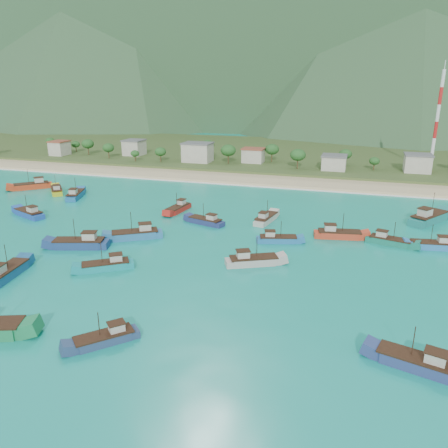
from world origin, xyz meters
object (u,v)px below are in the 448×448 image
(boat_5, at_px, (206,222))
(boat_27, at_px, (76,195))
(boat_16, at_px, (338,235))
(boat_21, at_px, (253,261))
(boat_17, at_px, (417,363))
(boat_18, at_px, (32,186))
(boat_9, at_px, (107,266))
(boat_28, at_px, (136,235))
(boat_20, at_px, (57,191))
(boat_1, at_px, (266,219))
(boat_30, at_px, (6,274))
(boat_23, at_px, (178,209))
(boat_26, at_px, (80,244))
(boat_2, at_px, (29,214))
(radio_tower, at_px, (437,122))
(boat_0, at_px, (434,246))
(boat_10, at_px, (106,339))
(boat_7, at_px, (277,240))
(boat_8, at_px, (429,218))
(boat_19, at_px, (390,242))

(boat_5, relative_size, boat_27, 0.88)
(boat_16, relative_size, boat_21, 1.04)
(boat_17, relative_size, boat_18, 0.95)
(boat_9, height_order, boat_28, boat_28)
(boat_20, distance_m, boat_28, 53.52)
(boat_17, xyz_separation_m, boat_28, (-54.59, 31.78, 0.14))
(boat_1, xyz_separation_m, boat_5, (-13.66, -6.22, -0.04))
(boat_16, relative_size, boat_30, 0.97)
(boat_23, xyz_separation_m, boat_26, (-8.96, -31.40, 0.19))
(boat_20, relative_size, boat_30, 0.86)
(boat_2, bearing_deg, boat_21, -80.63)
(radio_tower, relative_size, boat_0, 3.63)
(boat_2, xyz_separation_m, boat_9, (37.34, -23.74, -0.09))
(boat_0, xyz_separation_m, boat_1, (-37.26, 8.05, 0.02))
(boat_9, bearing_deg, boat_26, 19.80)
(boat_0, height_order, boat_30, boat_30)
(radio_tower, relative_size, boat_5, 3.67)
(boat_9, relative_size, boat_10, 1.18)
(boat_0, relative_size, boat_9, 1.05)
(boat_7, bearing_deg, boat_17, 16.38)
(boat_0, distance_m, boat_18, 119.51)
(boat_8, distance_m, boat_17, 64.35)
(boat_23, bearing_deg, boat_28, 95.54)
(boat_21, bearing_deg, radio_tower, 130.69)
(boat_5, distance_m, boat_26, 30.36)
(boat_19, height_order, boat_20, boat_20)
(boat_19, bearing_deg, boat_28, -61.31)
(boat_5, bearing_deg, boat_27, 90.93)
(boat_10, distance_m, boat_16, 58.35)
(boat_5, xyz_separation_m, boat_9, (-8.45, -31.21, 0.01))
(boat_20, xyz_separation_m, boat_21, (72.14, -37.28, -0.00))
(boat_1, relative_size, boat_27, 0.91)
(boat_21, relative_size, boat_23, 1.04)
(boat_0, bearing_deg, boat_5, 79.70)
(boat_26, bearing_deg, boat_21, -104.45)
(boat_20, relative_size, boat_26, 0.80)
(boat_8, bearing_deg, boat_21, -98.12)
(boat_27, distance_m, boat_30, 57.27)
(boat_28, bearing_deg, boat_16, -103.89)
(boat_21, xyz_separation_m, boat_27, (-62.96, 34.06, 0.07))
(boat_7, height_order, boat_23, boat_23)
(boat_10, relative_size, boat_30, 0.72)
(boat_5, bearing_deg, boat_18, 90.72)
(boat_5, bearing_deg, boat_30, 165.91)
(boat_10, xyz_separation_m, boat_21, (12.49, 31.25, 0.16))
(boat_9, xyz_separation_m, boat_26, (-11.34, 8.18, 0.21))
(boat_8, bearing_deg, radio_tower, 117.25)
(boat_8, bearing_deg, boat_27, -142.90)
(boat_17, relative_size, boat_27, 0.93)
(boat_18, height_order, boat_26, boat_18)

